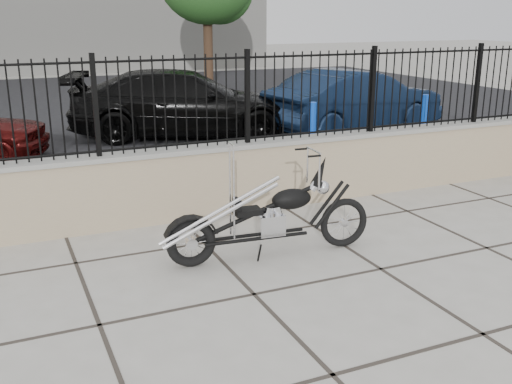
% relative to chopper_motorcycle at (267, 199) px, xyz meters
% --- Properties ---
extents(ground_plane, '(90.00, 90.00, 0.00)m').
position_rel_chopper_motorcycle_xyz_m(ground_plane, '(-0.52, -0.82, -0.69)').
color(ground_plane, '#99968E').
rests_on(ground_plane, ground).
extents(parking_lot, '(30.00, 30.00, 0.00)m').
position_rel_chopper_motorcycle_xyz_m(parking_lot, '(-0.52, 11.68, -0.69)').
color(parking_lot, black).
rests_on(parking_lot, ground).
extents(retaining_wall, '(14.00, 0.36, 0.96)m').
position_rel_chopper_motorcycle_xyz_m(retaining_wall, '(-0.52, 1.68, -0.21)').
color(retaining_wall, gray).
rests_on(retaining_wall, ground_plane).
extents(iron_fence, '(14.00, 0.08, 1.20)m').
position_rel_chopper_motorcycle_xyz_m(iron_fence, '(-0.52, 1.68, 0.87)').
color(iron_fence, black).
rests_on(iron_fence, retaining_wall).
extents(chopper_motorcycle, '(2.31, 0.61, 1.37)m').
position_rel_chopper_motorcycle_xyz_m(chopper_motorcycle, '(0.00, 0.00, 0.00)').
color(chopper_motorcycle, black).
rests_on(chopper_motorcycle, ground_plane).
extents(car_black, '(5.45, 3.54, 1.47)m').
position_rel_chopper_motorcycle_xyz_m(car_black, '(1.28, 7.10, 0.05)').
color(car_black, black).
rests_on(car_black, parking_lot).
extents(car_blue, '(4.55, 2.25, 1.43)m').
position_rel_chopper_motorcycle_xyz_m(car_blue, '(5.02, 5.98, 0.03)').
color(car_blue, black).
rests_on(car_blue, parking_lot).
extents(bollard_b, '(0.17, 0.17, 1.12)m').
position_rel_chopper_motorcycle_xyz_m(bollard_b, '(2.63, 3.70, -0.12)').
color(bollard_b, '#0E25D7').
rests_on(bollard_b, ground_plane).
extents(bollard_c, '(0.17, 0.17, 1.09)m').
position_rel_chopper_motorcycle_xyz_m(bollard_c, '(5.35, 3.93, -0.14)').
color(bollard_c, blue).
rests_on(bollard_c, ground_plane).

